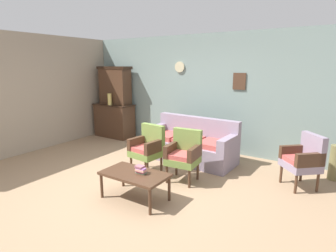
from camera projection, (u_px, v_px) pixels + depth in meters
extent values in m
plane|color=#997A5B|center=(132.00, 186.00, 4.60)|extent=(7.68, 7.68, 0.00)
cube|color=gray|center=(202.00, 93.00, 6.46)|extent=(6.40, 0.06, 2.70)
cube|color=#472D1E|center=(239.00, 81.00, 5.88)|extent=(0.28, 0.02, 0.36)
cylinder|color=beige|center=(180.00, 67.00, 6.60)|extent=(0.26, 0.03, 0.26)
cube|color=gray|center=(18.00, 95.00, 6.01)|extent=(0.06, 5.20, 2.70)
cube|color=#472D1E|center=(114.00, 121.00, 7.68)|extent=(1.10, 0.52, 0.90)
cube|color=black|center=(114.00, 105.00, 7.58)|extent=(1.16, 0.55, 0.03)
cube|color=#472D1E|center=(115.00, 87.00, 7.54)|extent=(0.90, 0.36, 0.95)
cube|color=black|center=(114.00, 68.00, 7.43)|extent=(0.99, 0.38, 0.08)
cylinder|color=#D5BC60|center=(110.00, 99.00, 7.37)|extent=(0.11, 0.11, 0.31)
cube|color=gray|center=(190.00, 151.00, 5.76)|extent=(1.95, 0.89, 0.42)
cube|color=gray|center=(198.00, 128.00, 5.92)|extent=(1.92, 0.25, 0.48)
cube|color=gray|center=(229.00, 143.00, 5.19)|extent=(0.20, 0.81, 0.24)
cube|color=gray|center=(157.00, 130.00, 6.19)|extent=(0.20, 0.81, 0.24)
cube|color=#B74C47|center=(213.00, 144.00, 5.36)|extent=(0.53, 0.58, 0.10)
cube|color=#B74C47|center=(189.00, 140.00, 5.67)|extent=(0.53, 0.58, 0.10)
cube|color=#B74C47|center=(167.00, 136.00, 5.99)|extent=(0.53, 0.58, 0.10)
cube|color=olive|center=(146.00, 153.00, 5.07)|extent=(0.57, 0.54, 0.12)
cube|color=#B74C47|center=(145.00, 149.00, 5.04)|extent=(0.49, 0.46, 0.10)
cube|color=olive|center=(153.00, 136.00, 5.16)|extent=(0.53, 0.16, 0.46)
cube|color=#472D1E|center=(155.00, 147.00, 4.90)|extent=(0.13, 0.49, 0.22)
cube|color=#472D1E|center=(138.00, 143.00, 5.17)|extent=(0.13, 0.49, 0.22)
cylinder|color=#472D1E|center=(147.00, 170.00, 4.85)|extent=(0.04, 0.04, 0.32)
cylinder|color=#472D1E|center=(131.00, 165.00, 5.11)|extent=(0.04, 0.04, 0.32)
cylinder|color=#472D1E|center=(161.00, 164.00, 5.13)|extent=(0.04, 0.04, 0.32)
cylinder|color=#472D1E|center=(145.00, 159.00, 5.40)|extent=(0.04, 0.04, 0.32)
cube|color=olive|center=(183.00, 161.00, 4.70)|extent=(0.56, 0.53, 0.12)
cube|color=#B74C47|center=(182.00, 156.00, 4.66)|extent=(0.48, 0.45, 0.10)
cube|color=olive|center=(188.00, 142.00, 4.81)|extent=(0.53, 0.15, 0.46)
cube|color=#472D1E|center=(195.00, 153.00, 4.56)|extent=(0.13, 0.49, 0.22)
cube|color=#472D1E|center=(171.00, 149.00, 4.76)|extent=(0.13, 0.49, 0.22)
cylinder|color=#472D1E|center=(189.00, 179.00, 4.49)|extent=(0.04, 0.04, 0.32)
cylinder|color=#472D1E|center=(167.00, 174.00, 4.67)|extent=(0.04, 0.04, 0.32)
cylinder|color=#472D1E|center=(198.00, 171.00, 4.81)|extent=(0.04, 0.04, 0.32)
cylinder|color=#472D1E|center=(176.00, 167.00, 5.00)|extent=(0.04, 0.04, 0.32)
cube|color=gray|center=(300.00, 165.00, 4.47)|extent=(0.70, 0.71, 0.12)
cube|color=#B74C47|center=(299.00, 160.00, 4.44)|extent=(0.60, 0.60, 0.10)
cube|color=gray|center=(313.00, 148.00, 4.43)|extent=(0.42, 0.45, 0.46)
cube|color=#472D1E|center=(310.00, 160.00, 4.22)|extent=(0.41, 0.38, 0.22)
cube|color=#472D1E|center=(293.00, 151.00, 4.64)|extent=(0.41, 0.38, 0.22)
cylinder|color=#472D1E|center=(296.00, 184.00, 4.28)|extent=(0.04, 0.04, 0.32)
cylinder|color=#472D1E|center=(281.00, 174.00, 4.69)|extent=(0.04, 0.04, 0.32)
cylinder|color=#472D1E|center=(318.00, 182.00, 4.34)|extent=(0.04, 0.04, 0.32)
cylinder|color=#472D1E|center=(301.00, 172.00, 4.75)|extent=(0.04, 0.04, 0.32)
cube|color=#472D1E|center=(135.00, 174.00, 4.06)|extent=(1.00, 0.56, 0.04)
cylinder|color=#472D1E|center=(123.00, 175.00, 4.54)|extent=(0.04, 0.04, 0.38)
cylinder|color=#472D1E|center=(169.00, 189.00, 4.05)|extent=(0.04, 0.04, 0.38)
cylinder|color=#472D1E|center=(102.00, 186.00, 4.15)|extent=(0.04, 0.04, 0.38)
cylinder|color=#472D1E|center=(150.00, 202.00, 3.66)|extent=(0.04, 0.04, 0.38)
cube|color=gray|center=(141.00, 172.00, 4.04)|extent=(0.15, 0.09, 0.02)
cube|color=#CD407A|center=(141.00, 171.00, 4.02)|extent=(0.14, 0.09, 0.02)
cube|color=#E3A289|center=(141.00, 170.00, 4.01)|extent=(0.16, 0.09, 0.03)
cube|color=#A065A1|center=(141.00, 169.00, 4.00)|extent=(0.15, 0.08, 0.02)
cube|color=#965867|center=(140.00, 167.00, 4.02)|extent=(0.13, 0.11, 0.02)
cylinder|color=olive|center=(335.00, 163.00, 4.78)|extent=(0.20, 0.20, 0.63)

